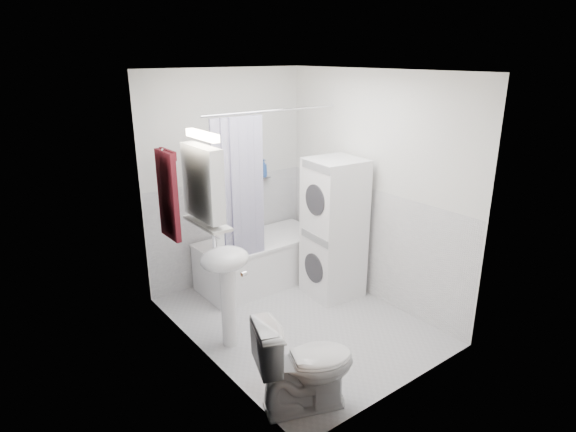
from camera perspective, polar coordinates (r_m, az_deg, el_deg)
floor at (r=4.93m, az=1.15°, el=-12.26°), size 2.60×2.60×0.00m
room_walls at (r=4.36m, az=1.27°, el=4.76°), size 2.60×2.60×2.60m
wainscot at (r=4.86m, az=-0.96°, el=-4.76°), size 1.98×2.58×2.58m
door at (r=3.58m, az=-5.25°, el=-6.84°), size 0.05×2.00×2.00m
bathtub at (r=5.55m, az=-3.26°, el=-5.07°), size 1.43×0.68×0.55m
tub_spout at (r=5.71m, az=-3.57°, el=1.69°), size 0.04×0.12×0.04m
curtain_rod at (r=4.88m, az=-1.75°, el=12.39°), size 1.61×0.02×0.02m
shower_curtain at (r=4.79m, az=-5.84°, el=3.03°), size 0.55×0.02×1.45m
sink at (r=4.27m, az=-7.36°, el=-6.86°), size 0.44×0.37×1.04m
medicine_cabinet at (r=3.94m, az=-10.02°, el=4.14°), size 0.13×0.50×0.71m
shelf at (r=4.05m, az=-9.55°, el=-0.83°), size 0.18×0.54×0.02m
shower_caddy at (r=5.66m, az=-3.15°, el=4.50°), size 0.22×0.06×0.02m
towel at (r=4.56m, az=-14.04°, el=2.61°), size 0.07×0.35×0.85m
washer_dryer at (r=5.17m, az=5.43°, el=-1.51°), size 0.59×0.58×1.52m
toilet at (r=3.71m, az=2.01°, el=-17.14°), size 0.85×0.66×0.73m
soap_pump at (r=4.34m, az=-8.22°, el=-2.93°), size 0.08×0.17×0.08m
shelf_bottle at (r=3.91m, az=-8.54°, el=-0.76°), size 0.07×0.18×0.07m
shelf_cup at (r=4.13m, az=-10.38°, el=0.44°), size 0.10×0.09×0.10m
shampoo_a at (r=5.59m, az=-3.89°, el=5.12°), size 0.13×0.17×0.13m
shampoo_b at (r=5.66m, az=-2.87°, el=5.05°), size 0.08×0.21×0.08m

